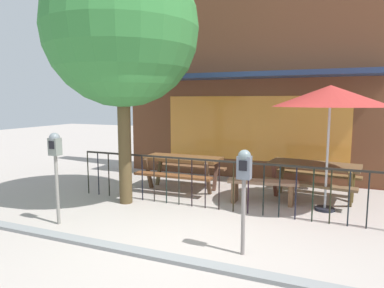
# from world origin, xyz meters

# --- Properties ---
(ground) EXTENTS (40.00, 40.00, 0.00)m
(ground) POSITION_xyz_m (0.00, 0.00, 0.00)
(ground) COLOR #A69B93
(pub_storefront) EXTENTS (7.35, 1.40, 5.83)m
(pub_storefront) POSITION_xyz_m (0.00, 4.75, 2.89)
(pub_storefront) COLOR #4D180E
(pub_storefront) RESTS_ON ground
(patio_fence_front) EXTENTS (6.20, 0.04, 0.97)m
(patio_fence_front) POSITION_xyz_m (-0.00, 1.68, 0.66)
(patio_fence_front) COLOR black
(patio_fence_front) RESTS_ON ground
(picnic_table_left) EXTENTS (1.82, 1.38, 0.79)m
(picnic_table_left) POSITION_xyz_m (-1.27, 2.80, 0.61)
(picnic_table_left) COLOR brown
(picnic_table_left) RESTS_ON ground
(picnic_table_right) EXTENTS (1.97, 1.59, 0.79)m
(picnic_table_right) POSITION_xyz_m (1.62, 3.11, 0.61)
(picnic_table_right) COLOR brown
(picnic_table_right) RESTS_ON ground
(patio_umbrella) EXTENTS (2.09, 2.09, 2.36)m
(patio_umbrella) POSITION_xyz_m (1.88, 2.43, 2.15)
(patio_umbrella) COLOR black
(patio_umbrella) RESTS_ON ground
(patio_bench) EXTENTS (1.43, 0.54, 0.48)m
(patio_bench) POSITION_xyz_m (0.69, 2.40, 0.35)
(patio_bench) COLOR #997155
(patio_bench) RESTS_ON ground
(parking_meter_near) EXTENTS (0.18, 0.17, 1.44)m
(parking_meter_near) POSITION_xyz_m (0.88, -0.00, 1.11)
(parking_meter_near) COLOR gray
(parking_meter_near) RESTS_ON ground
(parking_meter_far) EXTENTS (0.18, 0.17, 1.56)m
(parking_meter_far) POSITION_xyz_m (-2.29, -0.07, 1.20)
(parking_meter_far) COLOR gray
(parking_meter_far) RESTS_ON ground
(street_tree) EXTENTS (2.99, 2.99, 4.93)m
(street_tree) POSITION_xyz_m (-1.90, 1.40, 3.42)
(street_tree) COLOR #4F3F24
(street_tree) RESTS_ON ground
(curb_edge) EXTENTS (10.29, 0.20, 0.11)m
(curb_edge) POSITION_xyz_m (0.00, -0.54, 0.00)
(curb_edge) COLOR gray
(curb_edge) RESTS_ON ground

